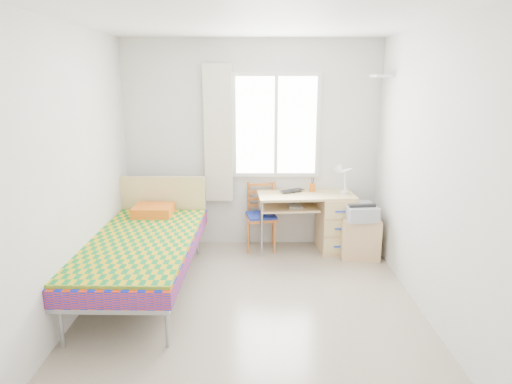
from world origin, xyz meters
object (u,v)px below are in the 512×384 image
chair (262,212)px  bed (144,245)px  printer (360,211)px  desk (330,220)px  cabinet (359,237)px

chair → bed: bearing=-146.5°
bed → printer: bed is taller
bed → chair: bearing=44.9°
desk → printer: 0.44m
cabinet → bed: bearing=-156.3°
printer → bed: bearing=-166.5°
bed → chair: bed is taller
bed → chair: size_ratio=2.66×
cabinet → printer: size_ratio=1.12×
desk → cabinet: bearing=-36.8°
printer → chair: bearing=157.8°
bed → desk: 2.34m
cabinet → desk: bearing=151.7°
bed → printer: size_ratio=5.09×
bed → cabinet: bearing=20.8°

